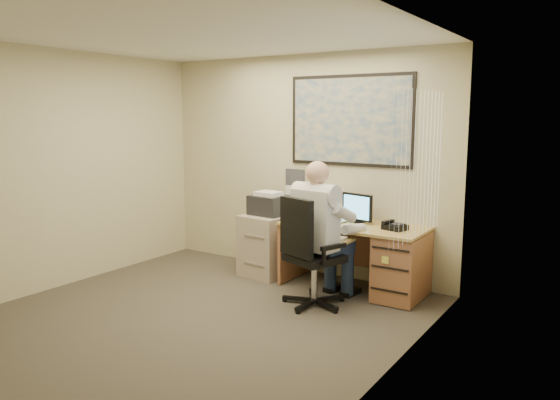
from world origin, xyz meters
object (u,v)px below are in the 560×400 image
Objects in this scene: filing_cabinet at (270,239)px; office_chair at (314,275)px; person at (316,234)px; desk at (382,255)px.

office_chair is (1.03, -0.72, -0.11)m from filing_cabinet.
office_chair is at bearing -28.55° from filing_cabinet.
desk is at bearing 64.35° from person.
person is at bearing -123.80° from desk.
office_chair is 0.43m from person.
filing_cabinet is 1.26m from office_chair.
filing_cabinet is 0.69× the size of person.
desk is 1.06× the size of person.
desk reaches higher than filing_cabinet.
filing_cabinet is at bearing 155.97° from person.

